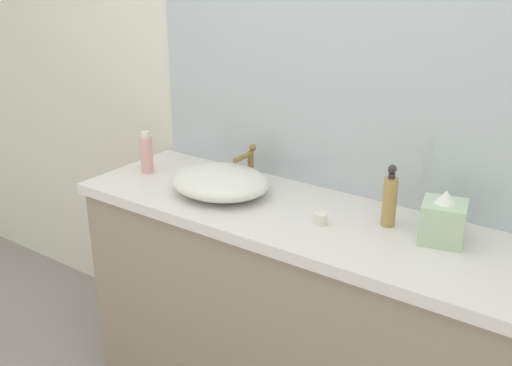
{
  "coord_description": "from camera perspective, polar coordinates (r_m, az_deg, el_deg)",
  "views": [
    {
      "loc": [
        1.03,
        -1.2,
        1.75
      ],
      "look_at": [
        -0.1,
        0.4,
        0.98
      ],
      "focal_mm": 41.57,
      "sensor_mm": 36.0,
      "label": 1
    }
  ],
  "objects": [
    {
      "name": "bathroom_wall_rear",
      "position": [
        2.24,
        6.95,
        9.52
      ],
      "size": [
        6.0,
        0.06,
        2.6
      ],
      "primitive_type": "cube",
      "color": "silver",
      "rests_on": "ground"
    },
    {
      "name": "wall_mirror_panel",
      "position": [
        2.14,
        8.34,
        15.22
      ],
      "size": [
        1.64,
        0.01,
        1.26
      ],
      "primitive_type": "cube",
      "color": "#B2BCC6",
      "rests_on": "vanity_counter"
    },
    {
      "name": "lotion_bottle",
      "position": [
        2.46,
        -10.49,
        2.8
      ],
      "size": [
        0.05,
        0.05,
        0.17
      ],
      "color": "#E2A29F",
      "rests_on": "vanity_counter"
    },
    {
      "name": "tissue_box",
      "position": [
        1.93,
        17.57,
        -3.39
      ],
      "size": [
        0.16,
        0.16,
        0.17
      ],
      "color": "#B2CFAD",
      "rests_on": "vanity_counter"
    },
    {
      "name": "sink_basin",
      "position": [
        2.22,
        -3.46,
        0.15
      ],
      "size": [
        0.39,
        0.33,
        0.1
      ],
      "primitive_type": "ellipsoid",
      "color": "silver",
      "rests_on": "vanity_counter"
    },
    {
      "name": "faucet",
      "position": [
        2.34,
        -0.73,
        2.29
      ],
      "size": [
        0.03,
        0.13,
        0.14
      ],
      "color": "olive",
      "rests_on": "vanity_counter"
    },
    {
      "name": "soap_dispenser",
      "position": [
        1.99,
        12.74,
        -1.56
      ],
      "size": [
        0.05,
        0.05,
        0.21
      ],
      "color": "#AE8A4A",
      "rests_on": "vanity_counter"
    },
    {
      "name": "candle_jar",
      "position": [
        1.99,
        6.28,
        -3.43
      ],
      "size": [
        0.05,
        0.05,
        0.04
      ],
      "primitive_type": "cylinder",
      "color": "silver",
      "rests_on": "vanity_counter"
    },
    {
      "name": "vanity_counter",
      "position": [
        2.3,
        3.75,
        -13.15
      ],
      "size": [
        1.71,
        0.53,
        0.9
      ],
      "color": "gray",
      "rests_on": "ground"
    }
  ]
}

